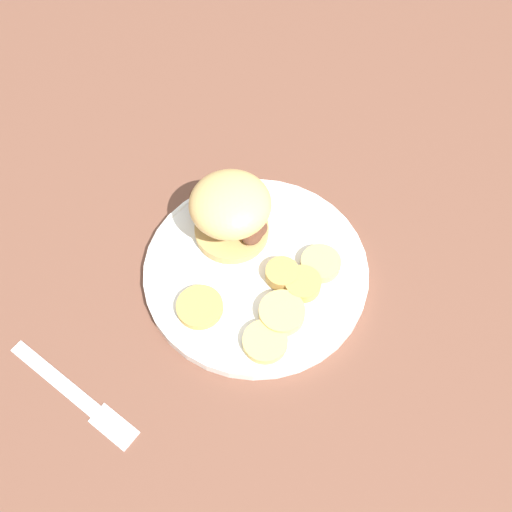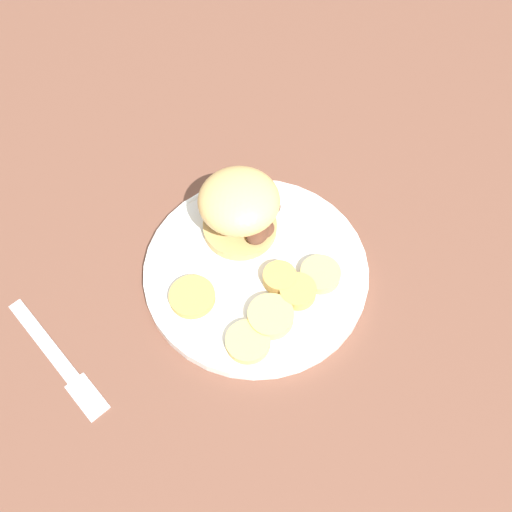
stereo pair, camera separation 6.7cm
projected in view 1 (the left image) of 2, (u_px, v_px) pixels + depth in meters
name	position (u px, v px, depth m)	size (l,w,h in m)	color
ground_plane	(256.00, 274.00, 0.70)	(4.00, 4.00, 0.00)	brown
dinner_plate	(256.00, 270.00, 0.70)	(0.26, 0.26, 0.02)	white
sandwich	(231.00, 210.00, 0.68)	(0.11, 0.10, 0.08)	tan
potato_round_0	(282.00, 313.00, 0.65)	(0.05, 0.05, 0.01)	#DBB766
potato_round_1	(200.00, 307.00, 0.66)	(0.05, 0.05, 0.01)	tan
potato_round_2	(303.00, 284.00, 0.67)	(0.04, 0.04, 0.01)	tan
potato_round_3	(282.00, 274.00, 0.68)	(0.04, 0.04, 0.02)	tan
potato_round_4	(321.00, 263.00, 0.69)	(0.05, 0.05, 0.01)	#DBB766
potato_round_5	(265.00, 342.00, 0.64)	(0.05, 0.05, 0.01)	#DBB766
fork	(74.00, 393.00, 0.63)	(0.17, 0.09, 0.00)	silver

